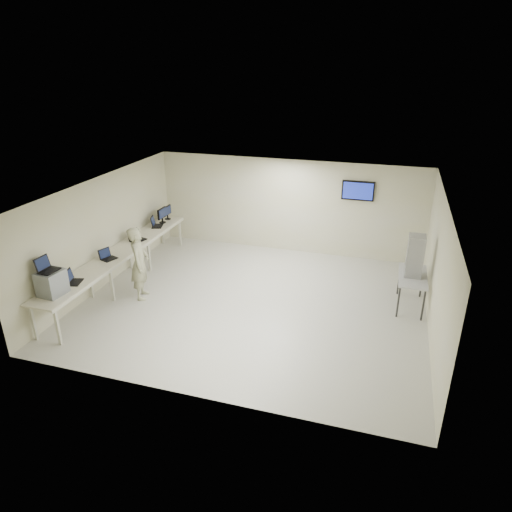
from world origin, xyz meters
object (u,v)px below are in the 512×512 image
(workbench, at_px, (120,254))
(side_table, at_px, (413,278))
(soldier, at_px, (140,263))
(equipment_box, at_px, (52,283))

(workbench, distance_m, side_table, 7.24)
(soldier, xyz_separation_m, side_table, (6.32, 1.42, -0.17))
(workbench, relative_size, side_table, 4.39)
(soldier, bearing_deg, workbench, 41.03)
(soldier, bearing_deg, equipment_box, 135.46)
(equipment_box, bearing_deg, soldier, 68.96)
(workbench, distance_m, equipment_box, 2.43)
(equipment_box, height_order, soldier, soldier)
(workbench, height_order, side_table, workbench)
(workbench, bearing_deg, equipment_box, -91.49)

